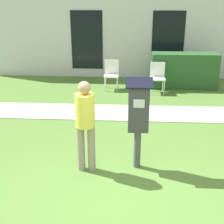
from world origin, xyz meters
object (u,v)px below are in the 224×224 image
parking_meter (138,113)px  person_standing (85,120)px  outdoor_chair_middle (158,75)px  outdoor_chair_left (111,72)px

parking_meter → person_standing: (-0.87, -0.14, -0.09)m
parking_meter → outdoor_chair_middle: bearing=81.4°
parking_meter → outdoor_chair_middle: (0.67, 4.46, -0.49)m
person_standing → parking_meter: bearing=15.5°
person_standing → outdoor_chair_middle: person_standing is taller
person_standing → outdoor_chair_middle: (1.54, 4.60, -0.40)m
person_standing → outdoor_chair_middle: bearing=77.5°
person_standing → outdoor_chair_left: person_standing is taller
parking_meter → outdoor_chair_left: parking_meter is taller
parking_meter → person_standing: bearing=-170.6°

